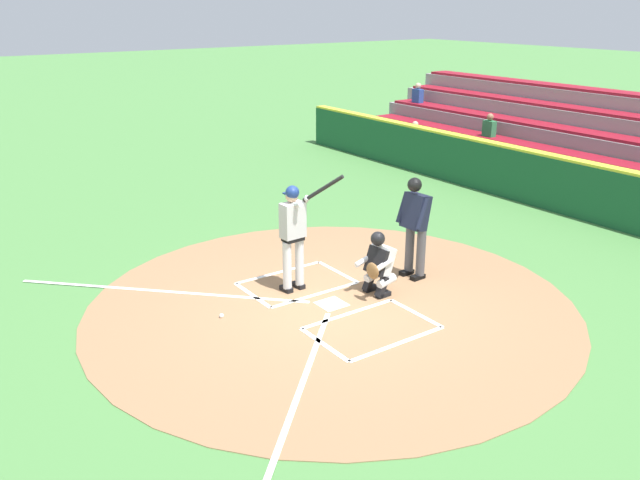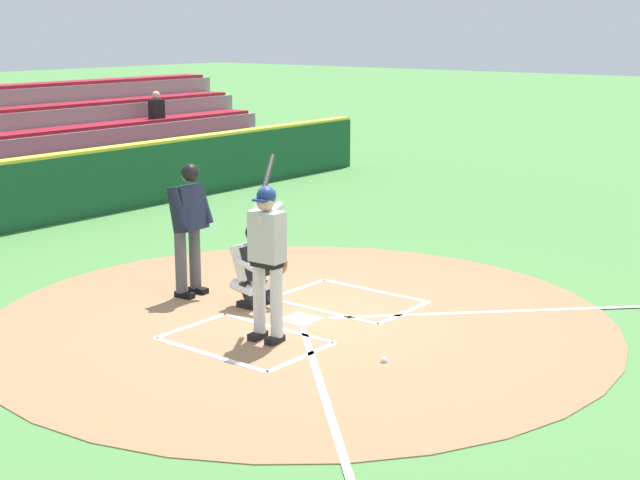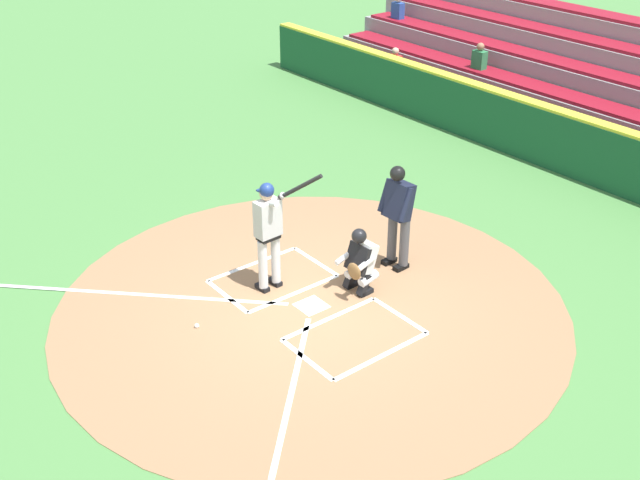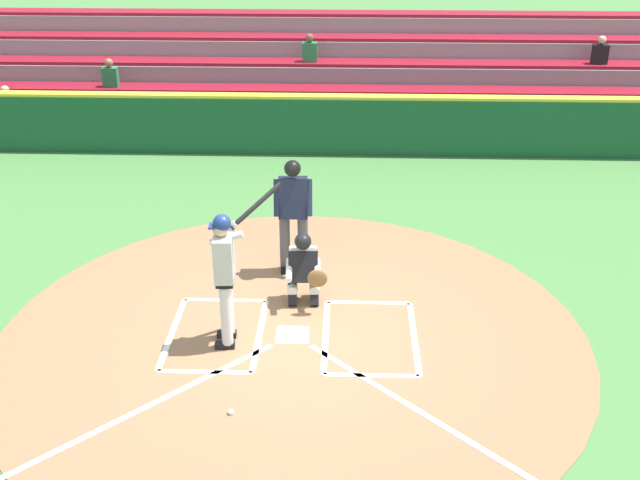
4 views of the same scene
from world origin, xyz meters
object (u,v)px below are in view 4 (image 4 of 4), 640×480
at_px(catcher, 304,267).
at_px(baseball, 231,412).
at_px(plate_umpire, 293,208).
at_px(batter, 225,270).

height_order(catcher, baseball, catcher).
bearing_deg(plate_umpire, catcher, 102.11).
bearing_deg(catcher, plate_umpire, -77.89).
bearing_deg(plate_umpire, batter, 70.50).
relative_size(batter, catcher, 1.88).
bearing_deg(batter, baseball, 98.39).
bearing_deg(baseball, batter, -81.61).
height_order(batter, plate_umpire, batter).
bearing_deg(baseball, catcher, -105.59).
relative_size(catcher, plate_umpire, 0.61).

